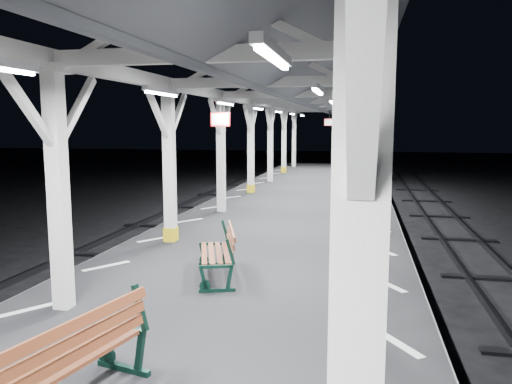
% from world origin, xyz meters
% --- Properties ---
extents(ground, '(120.00, 120.00, 0.00)m').
position_xyz_m(ground, '(0.00, 0.00, 0.00)').
color(ground, black).
rests_on(ground, ground).
extents(platform, '(6.00, 50.00, 1.00)m').
position_xyz_m(platform, '(0.00, 0.00, 0.50)').
color(platform, black).
rests_on(platform, ground).
extents(hazard_stripes_left, '(1.00, 48.00, 0.01)m').
position_xyz_m(hazard_stripes_left, '(-2.45, 0.00, 1.00)').
color(hazard_stripes_left, silver).
rests_on(hazard_stripes_left, platform).
extents(hazard_stripes_right, '(1.00, 48.00, 0.01)m').
position_xyz_m(hazard_stripes_right, '(2.45, 0.00, 1.00)').
color(hazard_stripes_right, silver).
rests_on(hazard_stripes_right, platform).
extents(canopy, '(5.40, 49.00, 4.65)m').
position_xyz_m(canopy, '(0.00, -0.01, 4.56)').
color(canopy, silver).
rests_on(canopy, platform).
extents(bench_near, '(1.04, 1.88, 0.97)m').
position_xyz_m(bench_near, '(-0.44, -4.36, 1.52)').
color(bench_near, black).
rests_on(bench_near, platform).
extents(bench_mid, '(1.02, 1.65, 0.84)m').
position_xyz_m(bench_mid, '(-0.25, -0.20, 1.45)').
color(bench_mid, black).
rests_on(bench_mid, platform).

